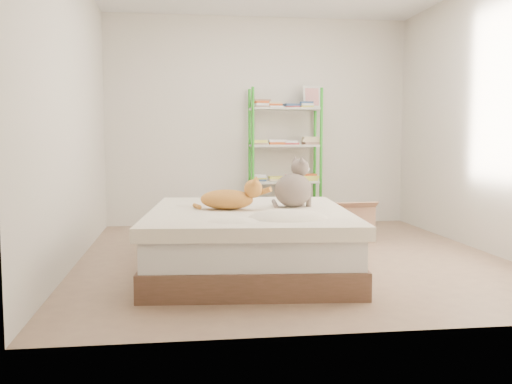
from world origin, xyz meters
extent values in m
cube|color=#9A7E5F|center=(0.00, 0.00, 0.00)|extent=(3.80, 4.20, 0.01)
cube|color=beige|center=(0.00, 2.10, 1.30)|extent=(3.80, 0.01, 2.60)
cube|color=beige|center=(0.00, -2.10, 1.30)|extent=(3.80, 0.01, 2.60)
cube|color=beige|center=(-1.90, 0.00, 1.30)|extent=(0.01, 4.20, 2.60)
cube|color=beige|center=(1.90, 0.00, 1.30)|extent=(0.01, 4.20, 2.60)
cube|color=brown|center=(-0.44, -0.50, 0.10)|extent=(1.72, 2.08, 0.19)
cube|color=silver|center=(-0.44, -0.50, 0.30)|extent=(1.67, 2.01, 0.21)
cube|color=beige|center=(-0.44, -0.50, 0.46)|extent=(1.76, 2.12, 0.10)
cylinder|color=green|center=(-0.12, 1.72, 0.85)|extent=(0.04, 0.04, 1.70)
cylinder|color=green|center=(-0.12, 2.04, 0.85)|extent=(0.04, 0.04, 1.70)
cylinder|color=green|center=(0.72, 1.72, 0.85)|extent=(0.04, 0.04, 1.70)
cylinder|color=green|center=(0.72, 2.04, 0.85)|extent=(0.04, 0.04, 1.70)
cube|color=beige|center=(0.30, 1.88, 0.10)|extent=(0.86, 0.34, 0.02)
cube|color=beige|center=(0.30, 1.88, 0.55)|extent=(0.86, 0.34, 0.02)
cube|color=beige|center=(0.30, 1.88, 1.00)|extent=(0.86, 0.34, 0.02)
cube|color=beige|center=(0.30, 1.88, 1.45)|extent=(0.86, 0.34, 0.02)
cube|color=#BA3D3E|center=(0.30, 1.88, 0.16)|extent=(0.20, 0.16, 0.09)
cube|color=#BA3D3E|center=(0.00, 1.88, 0.61)|extent=(0.20, 0.16, 0.09)
cube|color=#BA3D3E|center=(0.20, 1.88, 0.61)|extent=(0.20, 0.16, 0.09)
cube|color=#BA3D3E|center=(0.40, 1.88, 0.61)|extent=(0.20, 0.16, 0.09)
cube|color=#BA3D3E|center=(0.60, 1.88, 0.61)|extent=(0.20, 0.16, 0.09)
cube|color=#BA3D3E|center=(0.00, 1.88, 1.06)|extent=(0.20, 0.16, 0.09)
cube|color=#BA3D3E|center=(0.20, 1.88, 1.06)|extent=(0.20, 0.16, 0.09)
cube|color=#BA3D3E|center=(0.40, 1.88, 1.06)|extent=(0.20, 0.16, 0.09)
cube|color=#BA3D3E|center=(0.60, 1.88, 1.06)|extent=(0.20, 0.16, 0.09)
cube|color=#BA3D3E|center=(0.00, 1.88, 1.51)|extent=(0.20, 0.16, 0.09)
cube|color=#BA3D3E|center=(0.20, 1.88, 1.51)|extent=(0.20, 0.16, 0.09)
cube|color=#BA3D3E|center=(0.40, 1.88, 1.51)|extent=(0.20, 0.16, 0.09)
cube|color=#BA3D3E|center=(0.60, 1.88, 1.51)|extent=(0.20, 0.16, 0.09)
cube|color=silver|center=(0.65, 1.93, 1.60)|extent=(0.22, 0.07, 0.28)
cube|color=red|center=(0.65, 1.92, 1.60)|extent=(0.17, 0.04, 0.22)
cube|color=#A3745E|center=(0.74, 0.80, 0.19)|extent=(0.57, 0.47, 0.38)
cube|color=#532077|center=(0.73, 0.57, 0.18)|extent=(0.33, 0.03, 0.08)
cube|color=#A3745E|center=(0.74, 0.58, 0.38)|extent=(0.55, 0.20, 0.12)
cube|color=silver|center=(-0.70, 1.85, 0.16)|extent=(0.34, 0.32, 0.33)
cube|color=silver|center=(-0.70, 1.85, 0.34)|extent=(0.38, 0.36, 0.03)
camera|label=1|loc=(-1.01, -5.08, 1.07)|focal=40.00mm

